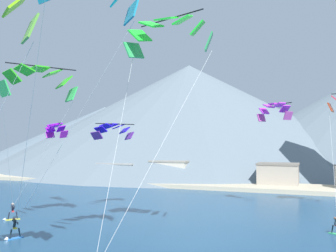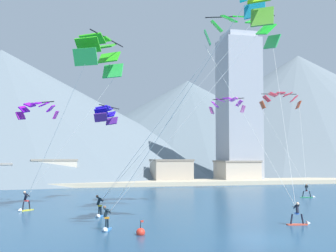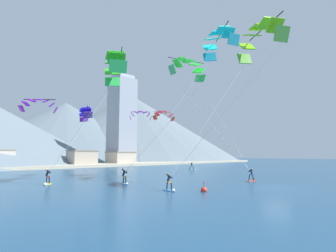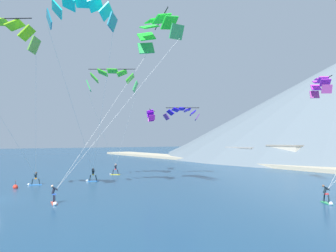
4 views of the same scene
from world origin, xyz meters
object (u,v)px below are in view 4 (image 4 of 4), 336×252
Objects in this scene: parafoil_kite_distant_high_outer at (321,85)px; parafoil_kite_distant_mid_solo at (182,112)px; kitesurfer_mid_center at (54,198)px; parafoil_kite_far_left at (112,78)px; race_marker_buoy at (15,187)px; parafoil_kite_distant_low_drift at (150,114)px; kitesurfer_far_left at (114,171)px; parafoil_kite_mid_center at (157,30)px; parafoil_kite_far_right at (0,33)px; kitesurfer_near_lead at (92,177)px; kitesurfer_far_right at (34,181)px; parafoil_kite_near_lead at (82,11)px; kitesurfer_near_trail at (327,198)px.

parafoil_kite_distant_high_outer reaches higher than parafoil_kite_distant_mid_solo.
parafoil_kite_distant_high_outer is (6.46, 29.40, 11.67)m from kitesurfer_mid_center.
parafoil_kite_distant_mid_solo is at bearing 79.54° from parafoil_kite_far_left.
parafoil_kite_far_left reaches higher than kitesurfer_mid_center.
kitesurfer_mid_center is 1.74× the size of race_marker_buoy.
race_marker_buoy is at bearing -120.73° from parafoil_kite_distant_high_outer.
parafoil_kite_distant_mid_solo reaches higher than kitesurfer_mid_center.
kitesurfer_far_left is at bearing -98.11° from parafoil_kite_distant_low_drift.
kitesurfer_mid_center is at bearing -91.13° from parafoil_kite_mid_center.
kitesurfer_near_lead is at bearing 123.94° from parafoil_kite_far_right.
kitesurfer_far_left is at bearing 153.05° from parafoil_kite_far_left.
race_marker_buoy is at bearing 158.74° from parafoil_kite_far_right.
parafoil_kite_distant_mid_solo reaches higher than kitesurfer_near_lead.
parafoil_kite_far_right reaches higher than kitesurfer_mid_center.
kitesurfer_near_lead is 16.06m from parafoil_kite_distant_low_drift.
kitesurfer_near_lead is at bearing 148.34° from kitesurfer_mid_center.
parafoil_kite_near_lead is (11.31, 2.01, 17.82)m from kitesurfer_far_right.
kitesurfer_far_right is at bearing -76.12° from parafoil_kite_distant_low_drift.
race_marker_buoy is (6.60, -21.58, -9.71)m from parafoil_kite_distant_low_drift.
parafoil_kite_mid_center is 15.15m from parafoil_kite_far_right.
parafoil_kite_distant_high_outer is at bearing 71.58° from parafoil_kite_near_lead.
parafoil_kite_mid_center reaches higher than race_marker_buoy.
kitesurfer_near_trail is 0.30× the size of parafoil_kite_distant_mid_solo.
parafoil_kite_far_right reaches higher than parafoil_kite_distant_mid_solo.
kitesurfer_mid_center is 18.20m from parafoil_kite_near_lead.
parafoil_kite_distant_mid_solo is (-17.61, -7.89, -2.46)m from parafoil_kite_distant_high_outer.
parafoil_kite_far_left is 13.67× the size of race_marker_buoy.
kitesurfer_near_trail is at bearing -0.92° from parafoil_kite_distant_low_drift.
kitesurfer_mid_center is at bearing 37.53° from parafoil_kite_far_right.
parafoil_kite_near_lead reaches higher than parafoil_kite_far_left.
parafoil_kite_mid_center is (2.54, 7.19, -1.28)m from parafoil_kite_near_lead.
parafoil_kite_mid_center is at bearing -44.93° from parafoil_kite_distant_mid_solo.
parafoil_kite_distant_high_outer reaches higher than kitesurfer_far_right.
kitesurfer_mid_center is at bearing -52.00° from parafoil_kite_near_lead.
race_marker_buoy is at bearing -73.01° from parafoil_kite_distant_low_drift.
kitesurfer_near_lead is at bearing -156.11° from kitesurfer_near_trail.
parafoil_kite_near_lead is 7.73m from parafoil_kite_mid_center.
kitesurfer_near_lead is 15.61m from kitesurfer_mid_center.
parafoil_kite_mid_center is (13.49, 1.98, 16.44)m from kitesurfer_near_lead.
parafoil_kite_far_right is at bearing -61.89° from parafoil_kite_far_left.
parafoil_kite_mid_center is (13.85, 9.20, 16.54)m from kitesurfer_far_right.
kitesurfer_mid_center is at bearing -31.66° from kitesurfer_near_lead.
parafoil_kite_near_lead is 25.04m from parafoil_kite_distant_low_drift.
parafoil_kite_mid_center reaches higher than kitesurfer_near_lead.
kitesurfer_far_right is at bearing -146.41° from parafoil_kite_mid_center.
parafoil_kite_near_lead reaches higher than parafoil_kite_distant_mid_solo.
kitesurfer_mid_center is 25.92m from parafoil_kite_distant_mid_solo.
parafoil_kite_mid_center is 20.79m from parafoil_kite_distant_high_outer.
parafoil_kite_far_left is at bearing 139.99° from kitesurfer_mid_center.
kitesurfer_mid_center is 28.92m from parafoil_kite_distant_low_drift.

